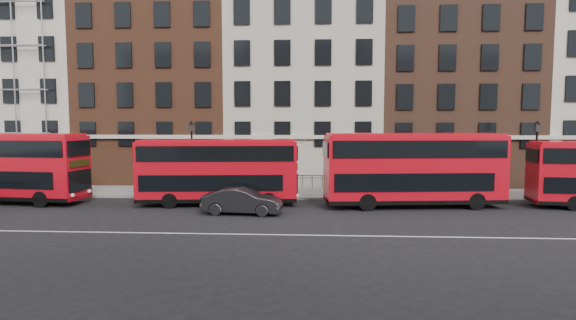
# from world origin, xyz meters

# --- Properties ---
(ground) EXTENTS (120.00, 120.00, 0.00)m
(ground) POSITION_xyz_m (0.00, 0.00, 0.00)
(ground) COLOR black
(ground) RESTS_ON ground
(pavement) EXTENTS (80.00, 5.00, 0.15)m
(pavement) POSITION_xyz_m (0.00, 10.50, 0.07)
(pavement) COLOR gray
(pavement) RESTS_ON ground
(kerb) EXTENTS (80.00, 0.30, 0.16)m
(kerb) POSITION_xyz_m (0.00, 8.00, 0.08)
(kerb) COLOR gray
(kerb) RESTS_ON ground
(road_centre_line) EXTENTS (70.00, 0.12, 0.01)m
(road_centre_line) POSITION_xyz_m (0.00, -2.00, 0.01)
(road_centre_line) COLOR white
(road_centre_line) RESTS_ON ground
(building_terrace) EXTENTS (64.00, 11.95, 22.00)m
(building_terrace) POSITION_xyz_m (-0.31, 17.88, 10.24)
(building_terrace) COLOR #B9B0A0
(building_terrace) RESTS_ON ground
(bus_a) EXTENTS (11.21, 3.70, 4.62)m
(bus_a) POSITION_xyz_m (-19.69, 5.60, 2.48)
(bus_a) COLOR red
(bus_a) RESTS_ON ground
(bus_b) EXTENTS (10.34, 3.40, 4.27)m
(bus_b) POSITION_xyz_m (-5.32, 5.60, 2.29)
(bus_b) COLOR red
(bus_b) RESTS_ON ground
(bus_c) EXTENTS (11.34, 3.83, 4.67)m
(bus_c) POSITION_xyz_m (7.13, 5.60, 2.51)
(bus_c) COLOR red
(bus_c) RESTS_ON ground
(car_front) EXTENTS (4.74, 1.96, 1.53)m
(car_front) POSITION_xyz_m (-3.27, 2.80, 0.76)
(car_front) COLOR black
(car_front) RESTS_ON ground
(lamp_post_left) EXTENTS (0.44, 0.44, 5.33)m
(lamp_post_left) POSITION_xyz_m (-7.97, 9.25, 3.08)
(lamp_post_left) COLOR black
(lamp_post_left) RESTS_ON pavement
(lamp_post_right) EXTENTS (0.44, 0.44, 5.33)m
(lamp_post_right) POSITION_xyz_m (16.07, 8.54, 3.08)
(lamp_post_right) COLOR black
(lamp_post_right) RESTS_ON pavement
(iron_railings) EXTENTS (6.60, 0.06, 1.00)m
(iron_railings) POSITION_xyz_m (0.00, 12.70, 0.65)
(iron_railings) COLOR black
(iron_railings) RESTS_ON pavement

